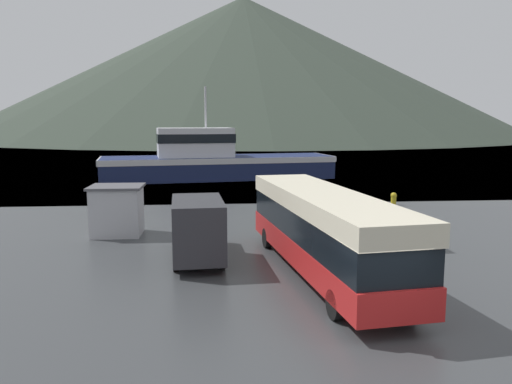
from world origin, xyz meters
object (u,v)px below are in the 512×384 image
at_px(tour_bus, 323,228).
at_px(delivery_van, 197,228).
at_px(dock_kiosk, 117,210).
at_px(fishing_boat, 213,160).
at_px(storage_bin, 416,236).
at_px(small_boat, 219,173).

relative_size(tour_bus, delivery_van, 2.20).
distance_m(tour_bus, dock_kiosk, 11.61).
height_order(fishing_boat, dock_kiosk, fishing_boat).
relative_size(fishing_boat, storage_bin, 18.71).
bearing_deg(dock_kiosk, delivery_van, -50.15).
relative_size(tour_bus, fishing_boat, 0.53).
bearing_deg(storage_bin, fishing_boat, 107.89).
xyz_separation_m(tour_bus, small_boat, (-3.60, 32.74, -1.34)).
bearing_deg(storage_bin, delivery_van, -174.22).
xyz_separation_m(delivery_van, dock_kiosk, (-4.22, 5.06, -0.10)).
distance_m(storage_bin, dock_kiosk, 14.62).
relative_size(delivery_van, small_boat, 0.98).
distance_m(fishing_boat, small_boat, 1.78).
distance_m(tour_bus, fishing_boat, 32.13).
bearing_deg(dock_kiosk, storage_bin, -16.18).
relative_size(delivery_van, storage_bin, 4.50).
bearing_deg(tour_bus, fishing_boat, 90.04).
bearing_deg(delivery_van, fishing_boat, 84.77).
xyz_separation_m(dock_kiosk, small_boat, (5.41, 25.44, -0.84)).
distance_m(storage_bin, small_boat, 30.74).
distance_m(delivery_van, small_boat, 30.53).
bearing_deg(fishing_boat, dock_kiosk, -19.78).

